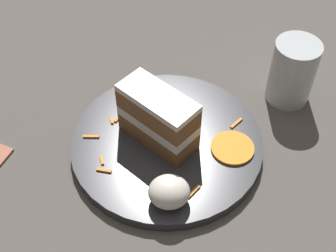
{
  "coord_description": "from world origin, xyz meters",
  "views": [
    {
      "loc": [
        0.03,
        -0.42,
        0.58
      ],
      "look_at": [
        0.02,
        0.02,
        0.08
      ],
      "focal_mm": 50.0,
      "sensor_mm": 36.0,
      "label": 1
    }
  ],
  "objects": [
    {
      "name": "ground_plane",
      "position": [
        0.0,
        0.0,
        0.0
      ],
      "size": [
        6.0,
        6.0,
        0.0
      ],
      "primitive_type": "plane",
      "color": "black",
      "rests_on": "ground"
    },
    {
      "name": "cream_dollop",
      "position": [
        0.03,
        -0.09,
        0.07
      ],
      "size": [
        0.06,
        0.05,
        0.04
      ],
      "primitive_type": "ellipsoid",
      "color": "white",
      "rests_on": "plate"
    },
    {
      "name": "carrot_shreds_scatter",
      "position": [
        -0.01,
        0.01,
        0.05
      ],
      "size": [
        0.24,
        0.16,
        0.0
      ],
      "color": "orange",
      "rests_on": "plate"
    },
    {
      "name": "dining_table",
      "position": [
        0.0,
        0.0,
        0.02
      ],
      "size": [
        1.25,
        0.89,
        0.03
      ],
      "primitive_type": "cube",
      "color": "#56514C",
      "rests_on": "ground"
    },
    {
      "name": "orange_garnish",
      "position": [
        0.12,
        -0.0,
        0.05
      ],
      "size": [
        0.06,
        0.06,
        0.0
      ],
      "primitive_type": "cylinder",
      "color": "orange",
      "rests_on": "plate"
    },
    {
      "name": "plate",
      "position": [
        0.02,
        0.02,
        0.04
      ],
      "size": [
        0.28,
        0.28,
        0.02
      ],
      "primitive_type": "cylinder",
      "color": "#333338",
      "rests_on": "dining_table"
    },
    {
      "name": "cake_slice",
      "position": [
        0.01,
        0.02,
        0.1
      ],
      "size": [
        0.12,
        0.12,
        0.09
      ],
      "rotation": [
        0.0,
        0.0,
        3.98
      ],
      "color": "brown",
      "rests_on": "plate"
    },
    {
      "name": "drinking_glass",
      "position": [
        0.22,
        0.13,
        0.08
      ],
      "size": [
        0.07,
        0.07,
        0.11
      ],
      "color": "silver",
      "rests_on": "dining_table"
    }
  ]
}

